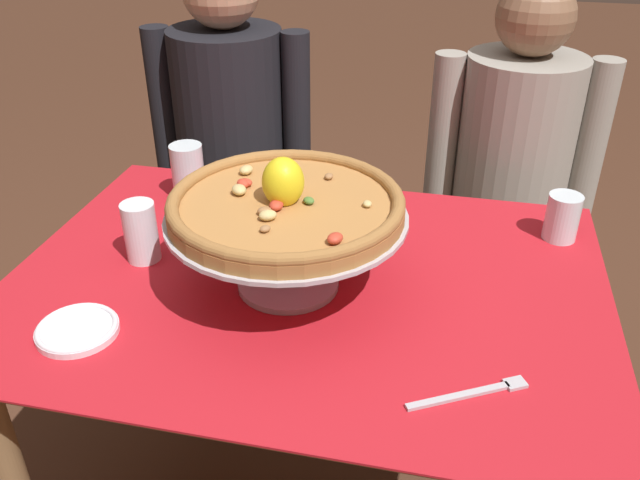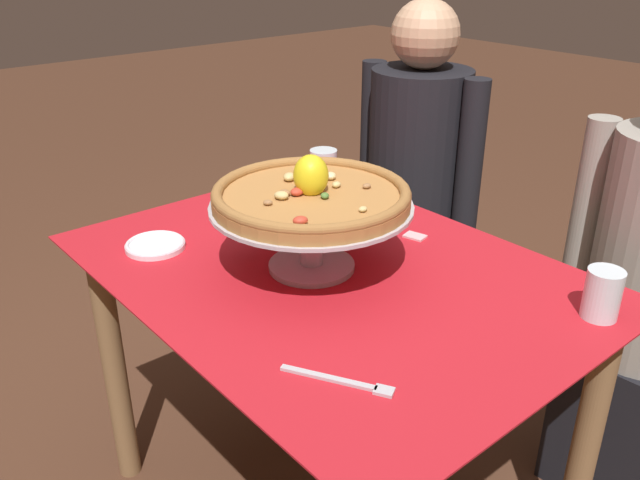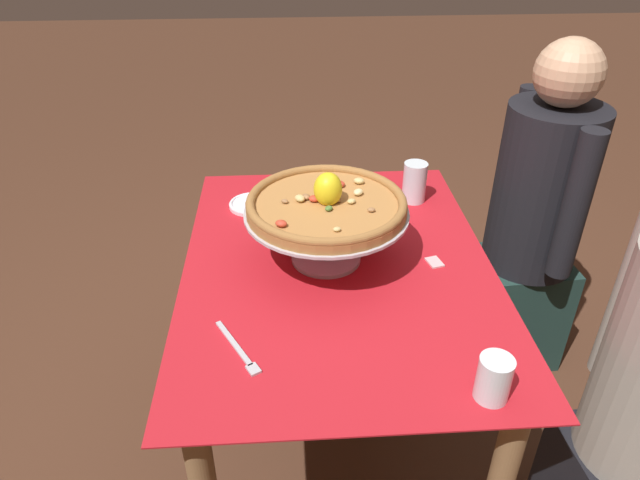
{
  "view_description": "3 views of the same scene",
  "coord_description": "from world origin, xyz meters",
  "px_view_note": "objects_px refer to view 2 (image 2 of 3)",
  "views": [
    {
      "loc": [
        0.25,
        -1.02,
        1.45
      ],
      "look_at": [
        0.03,
        0.0,
        0.83
      ],
      "focal_mm": 37.25,
      "sensor_mm": 36.0,
      "label": 1
    },
    {
      "loc": [
        0.97,
        -0.85,
        1.42
      ],
      "look_at": [
        -0.05,
        0.01,
        0.79
      ],
      "focal_mm": 37.11,
      "sensor_mm": 36.0,
      "label": 2
    },
    {
      "loc": [
        1.26,
        -0.13,
        1.63
      ],
      "look_at": [
        -0.01,
        -0.05,
        0.81
      ],
      "focal_mm": 32.09,
      "sensor_mm": 36.0,
      "label": 3
    }
  ],
  "objects_px": {
    "pizza": "(311,194)",
    "diner_left": "(415,200)",
    "water_glass_side_left": "(243,203)",
    "dinner_fork": "(343,381)",
    "water_glass_back_right": "(602,297)",
    "sugar_packet": "(415,236)",
    "water_glass_back_left": "(323,176)",
    "side_plate": "(155,245)",
    "pizza_stand": "(311,222)"
  },
  "relations": [
    {
      "from": "pizza_stand",
      "to": "side_plate",
      "type": "xyz_separation_m",
      "value": [
        -0.31,
        -0.22,
        -0.1
      ]
    },
    {
      "from": "water_glass_side_left",
      "to": "side_plate",
      "type": "relative_size",
      "value": 0.88
    },
    {
      "from": "pizza",
      "to": "diner_left",
      "type": "relative_size",
      "value": 0.34
    },
    {
      "from": "pizza_stand",
      "to": "water_glass_back_right",
      "type": "bearing_deg",
      "value": 29.94
    },
    {
      "from": "water_glass_back_right",
      "to": "water_glass_back_left",
      "type": "bearing_deg",
      "value": 179.17
    },
    {
      "from": "water_glass_back_left",
      "to": "diner_left",
      "type": "height_order",
      "value": "diner_left"
    },
    {
      "from": "water_glass_back_left",
      "to": "diner_left",
      "type": "bearing_deg",
      "value": 97.45
    },
    {
      "from": "pizza_stand",
      "to": "pizza",
      "type": "bearing_deg",
      "value": 154.26
    },
    {
      "from": "pizza_stand",
      "to": "dinner_fork",
      "type": "bearing_deg",
      "value": -32.24
    },
    {
      "from": "water_glass_back_right",
      "to": "diner_left",
      "type": "height_order",
      "value": "diner_left"
    },
    {
      "from": "water_glass_side_left",
      "to": "dinner_fork",
      "type": "bearing_deg",
      "value": -20.73
    },
    {
      "from": "water_glass_side_left",
      "to": "diner_left",
      "type": "xyz_separation_m",
      "value": [
        -0.07,
        0.73,
        -0.2
      ]
    },
    {
      "from": "water_glass_back_left",
      "to": "side_plate",
      "type": "height_order",
      "value": "water_glass_back_left"
    },
    {
      "from": "water_glass_back_right",
      "to": "dinner_fork",
      "type": "xyz_separation_m",
      "value": [
        -0.16,
        -0.51,
        -0.04
      ]
    },
    {
      "from": "sugar_packet",
      "to": "water_glass_back_right",
      "type": "bearing_deg",
      "value": 0.17
    },
    {
      "from": "pizza",
      "to": "diner_left",
      "type": "xyz_separation_m",
      "value": [
        -0.38,
        0.76,
        -0.32
      ]
    },
    {
      "from": "side_plate",
      "to": "dinner_fork",
      "type": "relative_size",
      "value": 0.77
    },
    {
      "from": "pizza",
      "to": "water_glass_back_left",
      "type": "height_order",
      "value": "pizza"
    },
    {
      "from": "pizza",
      "to": "water_glass_side_left",
      "type": "height_order",
      "value": "pizza"
    },
    {
      "from": "dinner_fork",
      "to": "diner_left",
      "type": "height_order",
      "value": "diner_left"
    },
    {
      "from": "side_plate",
      "to": "dinner_fork",
      "type": "distance_m",
      "value": 0.66
    },
    {
      "from": "side_plate",
      "to": "dinner_fork",
      "type": "height_order",
      "value": "side_plate"
    },
    {
      "from": "pizza",
      "to": "side_plate",
      "type": "height_order",
      "value": "pizza"
    },
    {
      "from": "water_glass_back_left",
      "to": "water_glass_side_left",
      "type": "bearing_deg",
      "value": -87.14
    },
    {
      "from": "pizza_stand",
      "to": "diner_left",
      "type": "bearing_deg",
      "value": 116.5
    },
    {
      "from": "water_glass_side_left",
      "to": "sugar_packet",
      "type": "distance_m",
      "value": 0.44
    },
    {
      "from": "pizza",
      "to": "pizza_stand",
      "type": "bearing_deg",
      "value": -25.74
    },
    {
      "from": "water_glass_back_left",
      "to": "sugar_packet",
      "type": "bearing_deg",
      "value": -2.15
    },
    {
      "from": "water_glass_back_left",
      "to": "water_glass_side_left",
      "type": "xyz_separation_m",
      "value": [
        0.01,
        -0.28,
        -0.0
      ]
    },
    {
      "from": "dinner_fork",
      "to": "water_glass_back_right",
      "type": "bearing_deg",
      "value": 72.35
    },
    {
      "from": "water_glass_back_left",
      "to": "side_plate",
      "type": "bearing_deg",
      "value": -89.1
    },
    {
      "from": "water_glass_back_right",
      "to": "diner_left",
      "type": "relative_size",
      "value": 0.08
    },
    {
      "from": "water_glass_back_left",
      "to": "dinner_fork",
      "type": "height_order",
      "value": "water_glass_back_left"
    },
    {
      "from": "pizza",
      "to": "water_glass_back_left",
      "type": "relative_size",
      "value": 3.21
    },
    {
      "from": "water_glass_back_left",
      "to": "diner_left",
      "type": "distance_m",
      "value": 0.5
    },
    {
      "from": "pizza",
      "to": "water_glass_side_left",
      "type": "bearing_deg",
      "value": 174.77
    },
    {
      "from": "diner_left",
      "to": "sugar_packet",
      "type": "bearing_deg",
      "value": -48.29
    },
    {
      "from": "water_glass_back_left",
      "to": "dinner_fork",
      "type": "xyz_separation_m",
      "value": [
        0.67,
        -0.53,
        -0.05
      ]
    },
    {
      "from": "pizza",
      "to": "side_plate",
      "type": "bearing_deg",
      "value": -145.18
    },
    {
      "from": "water_glass_back_left",
      "to": "dinner_fork",
      "type": "relative_size",
      "value": 0.72
    },
    {
      "from": "water_glass_side_left",
      "to": "diner_left",
      "type": "distance_m",
      "value": 0.76
    },
    {
      "from": "diner_left",
      "to": "water_glass_back_left",
      "type": "bearing_deg",
      "value": -82.55
    },
    {
      "from": "pizza_stand",
      "to": "pizza",
      "type": "relative_size",
      "value": 1.04
    },
    {
      "from": "sugar_packet",
      "to": "pizza",
      "type": "bearing_deg",
      "value": -97.5
    },
    {
      "from": "pizza_stand",
      "to": "water_glass_back_right",
      "type": "distance_m",
      "value": 0.59
    },
    {
      "from": "water_glass_side_left",
      "to": "pizza",
      "type": "bearing_deg",
      "value": -5.23
    },
    {
      "from": "pizza_stand",
      "to": "sugar_packet",
      "type": "relative_size",
      "value": 8.64
    },
    {
      "from": "pizza_stand",
      "to": "diner_left",
      "type": "distance_m",
      "value": 0.89
    },
    {
      "from": "water_glass_side_left",
      "to": "side_plate",
      "type": "height_order",
      "value": "water_glass_side_left"
    },
    {
      "from": "pizza_stand",
      "to": "diner_left",
      "type": "height_order",
      "value": "diner_left"
    }
  ]
}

